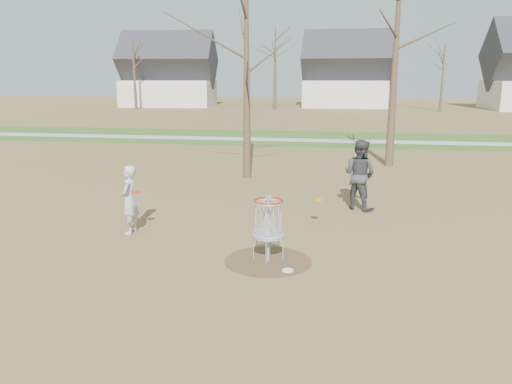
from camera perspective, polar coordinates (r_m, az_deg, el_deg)
ground at (r=10.35m, az=1.39°, el=-7.91°), size 160.00×160.00×0.00m
green_band at (r=30.83m, az=6.89°, el=6.09°), size 160.00×8.00×0.01m
footpath at (r=29.83m, az=6.80°, el=5.88°), size 160.00×1.50×0.01m
dirt_circle at (r=10.35m, az=1.39°, el=-7.89°), size 1.80×1.80×0.01m
player_standing at (r=12.33m, az=-14.28°, el=-0.84°), size 0.44×0.63×1.65m
player_throwing at (r=14.39m, az=11.74°, el=1.96°), size 1.22×1.15×2.00m
disc_grounded at (r=9.85m, az=3.66°, el=-8.93°), size 0.22×0.22×0.02m
discs_in_play at (r=12.07m, az=-2.54°, el=-0.49°), size 4.45×1.47×0.35m
disc_golf_basket at (r=10.06m, az=1.42°, el=-3.05°), size 0.64×0.64×1.35m
bare_trees at (r=45.39m, az=10.30°, el=14.95°), size 52.62×44.98×9.00m
houses_row at (r=62.21m, az=12.45°, el=12.62°), size 56.51×10.01×7.26m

